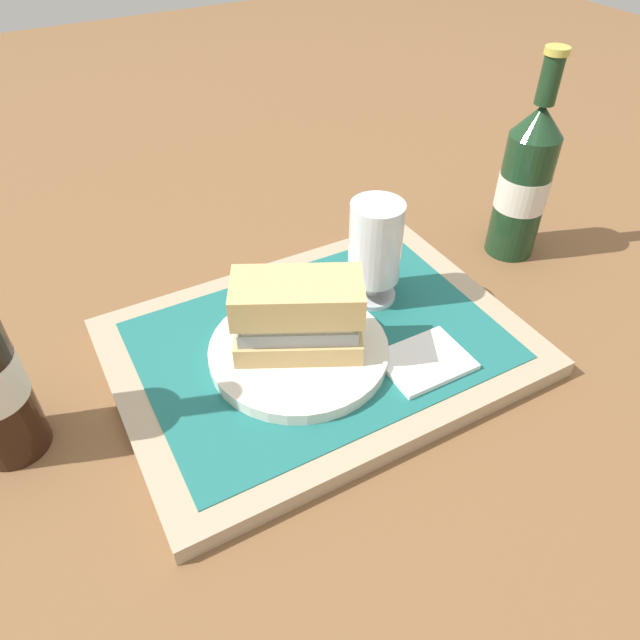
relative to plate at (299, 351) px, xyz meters
The scene contains 8 objects.
ground_plane 0.04m from the plate, 18.86° to the left, with size 3.00×3.00×0.00m, color brown.
tray 0.04m from the plate, 18.86° to the left, with size 0.44×0.32×0.02m, color tan.
placemat 0.03m from the plate, 18.86° to the left, with size 0.38×0.27×0.00m, color #1E6B66.
plate is the anchor object (origin of this frame).
sandwich 0.05m from the plate, 27.04° to the right, with size 0.14×0.12×0.08m.
beer_glass 0.15m from the plate, 21.31° to the left, with size 0.06×0.06×0.12m.
napkin_folded 0.13m from the plate, 33.65° to the right, with size 0.09×0.07×0.01m, color white.
beer_bottle 0.37m from the plate, 10.45° to the left, with size 0.07×0.07×0.27m.
Camera 1 is at (-0.23, -0.42, 0.47)m, focal length 33.36 mm.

